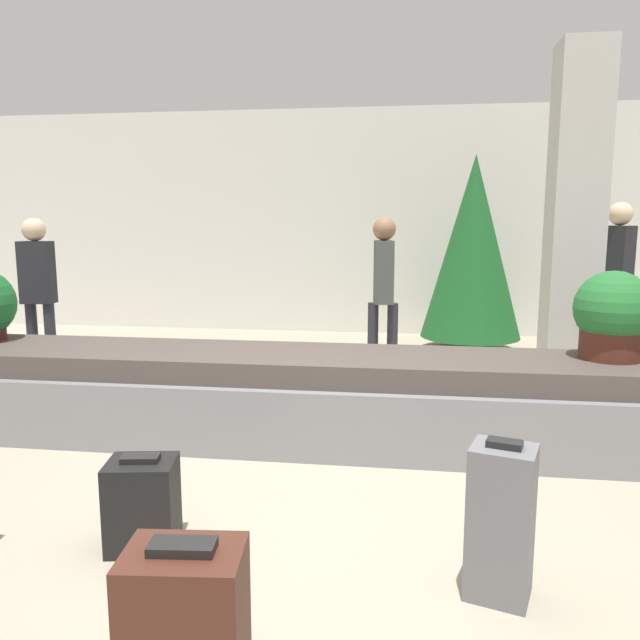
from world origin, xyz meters
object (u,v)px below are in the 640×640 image
Objects in this scene: traveler_1 at (38,284)px; traveler_0 at (383,284)px; suitcase_0 at (143,504)px; traveler_2 at (617,267)px; pillar at (574,224)px; suitcase_2 at (501,522)px; decorated_tree at (473,247)px; potted_plant_1 at (612,316)px.

traveler_0 is at bearing -179.92° from traveler_1.
traveler_2 is (3.60, 4.56, 0.89)m from suitcase_0.
pillar is 6.62× the size of suitcase_0.
traveler_2 is (1.89, 4.74, 0.77)m from suitcase_2.
traveler_2 is (6.04, 1.49, 0.13)m from traveler_1.
suitcase_2 is 5.44m from decorated_tree.
traveler_0 is at bearing -122.76° from decorated_tree.
traveler_0 is at bearing 117.15° from suitcase_2.
pillar is at bearing -69.31° from decorated_tree.
traveler_2 reaches higher than traveler_1.
suitcase_2 is at bearing -107.45° from pillar.
suitcase_0 is at bearing -168.83° from suitcase_2.
pillar is at bearing 174.37° from traveler_1.
pillar reaches higher than decorated_tree.
pillar is 4.52m from suitcase_0.
traveler_0 is 0.69× the size of decorated_tree.
potted_plant_1 is 2.91m from traveler_2.
potted_plant_1 is at bearing 35.82° from traveler_0.
pillar is 1.60m from traveler_2.
suitcase_0 is at bearing -130.51° from pillar.
suitcase_0 is 5.67m from decorated_tree.
suitcase_2 is 2.30m from potted_plant_1.
suitcase_0 is at bearing 110.79° from traveler_2.
pillar is 1.93× the size of traveler_1.
traveler_1 is 0.90× the size of traveler_2.
traveler_1 reaches higher than suitcase_0.
traveler_1 is (-2.44, 3.08, 0.76)m from suitcase_0.
suitcase_0 is at bearing -146.62° from potted_plant_1.
traveler_0 is at bearing 63.73° from suitcase_0.
suitcase_2 is at bearing -15.76° from suitcase_0.
decorated_tree is at bearing 110.69° from pillar.
traveler_0 is 1.00× the size of traveler_1.
traveler_1 is at bearing 158.99° from suitcase_2.
decorated_tree is (0.37, 5.34, 0.96)m from suitcase_2.
suitcase_0 is (-2.80, -3.27, -1.37)m from pillar.
traveler_1 is at bearing 166.06° from potted_plant_1.
traveler_0 is (1.05, 3.56, 0.76)m from suitcase_0.
decorated_tree reaches higher than suitcase_0.
potted_plant_1 is 5.32m from traveler_1.
traveler_2 is (0.87, 2.77, 0.15)m from potted_plant_1.
pillar reaches higher than traveler_2.
suitcase_0 is 1.72m from suitcase_2.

